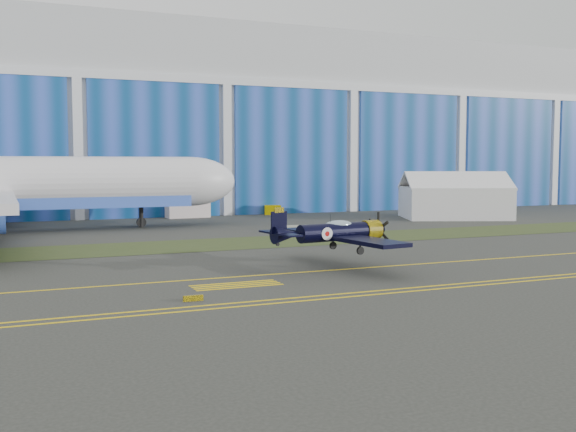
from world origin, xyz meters
name	(u,v)px	position (x,y,z in m)	size (l,w,h in m)	color
ground	(401,255)	(0.00, 0.00, 0.00)	(260.00, 260.00, 0.00)	#383934
grass_median	(329,239)	(0.00, 14.00, 0.02)	(260.00, 10.00, 0.02)	#475128
hangar	(189,125)	(0.00, 71.79, 14.96)	(220.00, 45.70, 30.00)	silver
taxiway_centreline	(435,263)	(0.00, -5.00, 0.01)	(200.00, 0.20, 0.02)	yellow
edge_line_near	(517,282)	(0.00, -14.50, 0.01)	(80.00, 0.20, 0.02)	yellow
edge_line_far	(507,280)	(0.00, -13.50, 0.01)	(80.00, 0.20, 0.02)	yellow
hold_short_ladder	(236,285)	(-18.00, -8.10, 0.01)	(6.00, 2.40, 0.02)	yellow
guard_board_left	(193,298)	(-22.00, -12.00, 0.17)	(1.20, 0.15, 0.35)	yellow
warbird	(334,232)	(-8.65, -3.95, 2.77)	(13.13, 15.19, 4.11)	black
tent	(455,195)	(28.95, 30.90, 3.45)	(17.83, 15.65, 6.89)	white
shipping_container	(188,208)	(-6.79, 47.24, 1.36)	(6.30, 2.52, 2.73)	silver
tug	(273,210)	(6.94, 47.63, 0.73)	(2.51, 1.57, 1.47)	#DFC600
gse_box	(503,204)	(48.53, 43.19, 0.87)	(2.90, 1.54, 1.74)	#979A85
barrier_a	(292,229)	(-1.37, 20.80, 0.45)	(2.00, 0.60, 0.90)	#9C9E8C
barrier_b	(314,228)	(1.32, 20.73, 0.45)	(2.00, 0.60, 0.90)	#909F91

